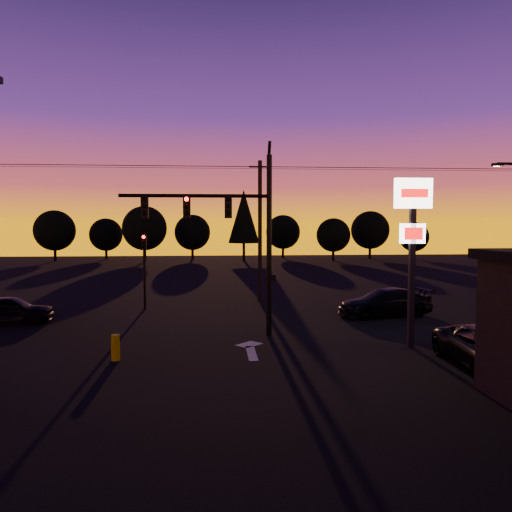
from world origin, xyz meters
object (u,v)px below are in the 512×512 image
at_px(traffic_signal_mast, 233,225).
at_px(pylon_sign, 413,226).
at_px(bollard, 116,348).
at_px(car_left, 9,310).
at_px(suv_parked, 491,349).
at_px(car_right, 385,302).
at_px(secondary_signal, 144,260).

bearing_deg(traffic_signal_mast, pylon_sign, -19.36).
bearing_deg(bollard, car_left, 132.47).
bearing_deg(traffic_signal_mast, suv_parked, -33.93).
relative_size(pylon_sign, car_right, 1.32).
xyz_separation_m(secondary_signal, bollard, (0.47, -11.05, -2.39)).
relative_size(secondary_signal, pylon_sign, 0.64).
bearing_deg(traffic_signal_mast, secondary_signal, 123.19).
bearing_deg(pylon_sign, secondary_signal, 140.23).
xyz_separation_m(bollard, car_left, (-6.61, 7.23, 0.24)).
bearing_deg(secondary_signal, traffic_signal_mast, -56.81).
height_order(bollard, car_left, car_left).
bearing_deg(car_right, secondary_signal, -113.72).
distance_m(bollard, car_right, 14.93).
xyz_separation_m(bollard, suv_parked, (13.04, -2.23, 0.23)).
height_order(traffic_signal_mast, pylon_sign, traffic_signal_mast).
height_order(car_right, suv_parked, car_right).
distance_m(secondary_signal, car_right, 13.83).
distance_m(car_left, suv_parked, 21.81).
relative_size(car_left, car_right, 0.81).
height_order(traffic_signal_mast, suv_parked, traffic_signal_mast).
bearing_deg(pylon_sign, car_left, 161.24).
height_order(pylon_sign, bollard, pylon_sign).
height_order(car_left, suv_parked, car_left).
bearing_deg(pylon_sign, bollard, -174.74).
bearing_deg(bollard, car_right, 31.05).
xyz_separation_m(pylon_sign, suv_parked, (1.50, -3.29, -4.21)).
distance_m(car_left, car_right, 19.41).
xyz_separation_m(traffic_signal_mast, secondary_signal, (-4.90, 7.49, -2.07)).
bearing_deg(bollard, secondary_signal, 92.42).
bearing_deg(bollard, suv_parked, -9.71).
xyz_separation_m(traffic_signal_mast, car_left, (-11.05, 3.67, -4.23)).
distance_m(traffic_signal_mast, pylon_sign, 7.52).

